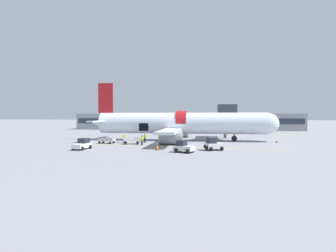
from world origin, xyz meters
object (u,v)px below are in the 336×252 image
Objects in this scene: baggage_tug_mid at (82,145)px; ground_crew_loader_a at (142,140)px; baggage_tug_rear at (184,147)px; ground_crew_loader_b at (124,138)px; baggage_tug_lead at (213,145)px; baggage_cart_queued at (107,141)px; ground_crew_driver at (145,138)px; airplane at (179,124)px; baggage_cart_loading at (132,141)px.

ground_crew_loader_a is at bearing 41.48° from baggage_tug_mid.
baggage_tug_rear is 9.93m from ground_crew_loader_a.
ground_crew_loader_b is (-10.80, 10.10, 0.18)m from baggage_tug_rear.
baggage_tug_lead is 0.75× the size of baggage_cart_queued.
baggage_tug_lead is 13.86m from ground_crew_driver.
baggage_tug_lead is at bearing -66.04° from airplane.
baggage_cart_queued is at bearing 175.85° from baggage_cart_loading.
baggage_tug_rear is (2.05, -15.54, -2.43)m from airplane.
ground_crew_loader_a is at bearing 134.72° from baggage_tug_rear.
ground_crew_loader_a is (-10.69, 4.46, 0.10)m from baggage_tug_lead.
airplane is at bearing 45.71° from baggage_cart_loading.
baggage_cart_queued is 2.32× the size of ground_crew_loader_b.
baggage_tug_rear is 0.76× the size of baggage_cart_queued.
airplane is at bearing 97.50° from baggage_tug_rear.
baggage_cart_queued is 6.22m from ground_crew_driver.
baggage_tug_lead is 1.69× the size of ground_crew_driver.
baggage_tug_mid is at bearing -93.65° from baggage_cart_queued.
ground_crew_driver reaches higher than ground_crew_loader_a.
baggage_tug_rear is at bearing -43.45° from baggage_cart_loading.
baggage_cart_loading is at bearing -41.35° from ground_crew_loader_b.
airplane reaches higher than baggage_tug_mid.
ground_crew_loader_a is 4.88m from ground_crew_loader_b.
baggage_tug_lead is 13.95m from baggage_cart_loading.
ground_crew_loader_b is at bearing -167.25° from ground_crew_driver.
airplane reaches higher than ground_crew_loader_b.
airplane reaches higher than baggage_tug_lead.
ground_crew_loader_a is at bearing -15.40° from baggage_cart_queued.
airplane is 11.04× the size of baggage_tug_mid.
airplane reaches higher than ground_crew_loader_a.
baggage_tug_mid is at bearing -138.52° from ground_crew_loader_a.
baggage_tug_mid is at bearing -108.12° from ground_crew_loader_b.
ground_crew_loader_b is at bearing 141.36° from ground_crew_loader_a.
ground_crew_driver is (-7.41, 10.87, 0.20)m from baggage_tug_rear.
airplane is 14.36m from baggage_tug_lead.
ground_crew_driver is at bearing 57.42° from baggage_cart_loading.
baggage_tug_rear is 14.79m from ground_crew_loader_b.
ground_crew_loader_a reaches higher than baggage_cart_queued.
ground_crew_driver reaches higher than baggage_cart_loading.
baggage_cart_queued is (-16.97, 6.19, -0.28)m from baggage_tug_lead.
ground_crew_loader_a reaches higher than baggage_tug_rear.
baggage_cart_queued is at bearing 146.48° from baggage_tug_rear.
ground_crew_driver is at bearing -138.94° from airplane.
baggage_tug_mid reaches higher than baggage_cart_loading.
baggage_tug_rear is at bearing -4.47° from baggage_tug_mid.
ground_crew_driver reaches higher than baggage_tug_rear.
baggage_tug_lead reaches higher than ground_crew_loader_b.
ground_crew_driver is at bearing 96.34° from ground_crew_loader_a.
airplane reaches higher than baggage_tug_rear.
baggage_tug_rear is 1.77× the size of ground_crew_loader_b.
airplane is at bearing 59.79° from ground_crew_loader_a.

